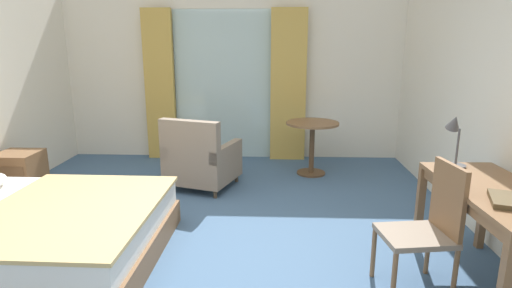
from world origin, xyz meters
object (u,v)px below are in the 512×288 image
at_px(nightstand, 21,176).
at_px(desk_chair, 428,224).
at_px(desk_lamp, 455,133).
at_px(armchair_by_window, 201,161).
at_px(closed_book, 510,201).
at_px(writing_desk, 498,202).
at_px(bed, 26,232).
at_px(round_cafe_table, 312,136).

distance_m(nightstand, desk_chair, 4.33).
distance_m(nightstand, desk_lamp, 4.57).
xyz_separation_m(desk_lamp, armchair_by_window, (-2.38, 1.46, -0.70)).
distance_m(desk_chair, armchair_by_window, 2.89).
xyz_separation_m(closed_book, armchair_by_window, (-2.40, 2.32, -0.44)).
bearing_deg(armchair_by_window, closed_book, -44.11).
height_order(nightstand, closed_book, closed_book).
height_order(writing_desk, desk_lamp, desk_lamp).
relative_size(writing_desk, armchair_by_window, 1.43).
bearing_deg(writing_desk, armchair_by_window, 140.01).
bearing_deg(bed, nightstand, 122.86).
distance_m(bed, round_cafe_table, 3.55).
xyz_separation_m(bed, nightstand, (-0.86, 1.34, 0.03)).
bearing_deg(desk_chair, desk_lamp, 58.26).
xyz_separation_m(desk_lamp, round_cafe_table, (-0.97, 2.10, -0.51)).
bearing_deg(writing_desk, nightstand, 160.30).
relative_size(nightstand, closed_book, 1.83).
xyz_separation_m(desk_chair, round_cafe_table, (-0.59, 2.71, 0.03)).
bearing_deg(desk_chair, nightstand, 158.18).
bearing_deg(writing_desk, round_cafe_table, 111.19).
relative_size(writing_desk, desk_chair, 1.42).
distance_m(closed_book, armchair_by_window, 3.37).
height_order(closed_book, round_cafe_table, closed_book).
relative_size(nightstand, round_cafe_table, 0.77).
distance_m(bed, desk_lamp, 3.63).
height_order(nightstand, desk_chair, desk_chair).
height_order(bed, writing_desk, bed).
bearing_deg(closed_book, round_cafe_table, 128.00).
distance_m(bed, closed_book, 3.62).
bearing_deg(bed, desk_chair, -4.92).
height_order(desk_chair, armchair_by_window, desk_chair).
bearing_deg(round_cafe_table, nightstand, -162.15).
relative_size(bed, desk_lamp, 4.88).
distance_m(writing_desk, desk_chair, 0.49).
bearing_deg(writing_desk, closed_book, -105.64).
bearing_deg(armchair_by_window, nightstand, -166.85).
relative_size(bed, desk_chair, 2.21).
distance_m(desk_lamp, armchair_by_window, 2.88).
xyz_separation_m(nightstand, armchair_by_window, (2.01, 0.47, 0.07)).
bearing_deg(bed, closed_book, -8.35).
distance_m(writing_desk, round_cafe_table, 2.90).
xyz_separation_m(bed, round_cafe_table, (2.56, 2.44, 0.29)).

